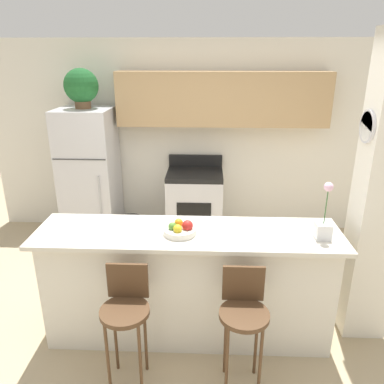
% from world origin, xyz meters
% --- Properties ---
extents(ground_plane, '(14.00, 14.00, 0.00)m').
position_xyz_m(ground_plane, '(0.00, 0.00, 0.00)').
color(ground_plane, tan).
extents(wall_back, '(5.60, 0.38, 2.55)m').
position_xyz_m(wall_back, '(0.13, 2.20, 1.50)').
color(wall_back, silver).
rests_on(wall_back, ground_plane).
extents(pillar_right, '(0.38, 0.32, 2.55)m').
position_xyz_m(pillar_right, '(1.54, 0.15, 1.28)').
color(pillar_right, silver).
rests_on(pillar_right, ground_plane).
extents(counter_bar, '(2.48, 0.63, 1.01)m').
position_xyz_m(counter_bar, '(0.00, 0.00, 0.51)').
color(counter_bar, silver).
rests_on(counter_bar, ground_plane).
extents(refrigerator, '(0.67, 0.71, 1.73)m').
position_xyz_m(refrigerator, '(-1.38, 1.88, 0.86)').
color(refrigerator, silver).
rests_on(refrigerator, ground_plane).
extents(stove_range, '(0.73, 0.61, 1.07)m').
position_xyz_m(stove_range, '(-0.01, 1.93, 0.46)').
color(stove_range, silver).
rests_on(stove_range, ground_plane).
extents(bar_stool_left, '(0.36, 0.36, 0.94)m').
position_xyz_m(bar_stool_left, '(-0.42, -0.51, 0.62)').
color(bar_stool_left, '#4C331E').
rests_on(bar_stool_left, ground_plane).
extents(bar_stool_right, '(0.36, 0.36, 0.94)m').
position_xyz_m(bar_stool_right, '(0.42, -0.51, 0.62)').
color(bar_stool_right, '#4C331E').
rests_on(bar_stool_right, ground_plane).
extents(potted_plant_on_fridge, '(0.41, 0.41, 0.47)m').
position_xyz_m(potted_plant_on_fridge, '(-1.38, 1.88, 1.99)').
color(potted_plant_on_fridge, brown).
rests_on(potted_plant_on_fridge, refrigerator).
extents(orchid_vase, '(0.12, 0.12, 0.46)m').
position_xyz_m(orchid_vase, '(1.05, -0.07, 1.13)').
color(orchid_vase, white).
rests_on(orchid_vase, counter_bar).
extents(fruit_bowl, '(0.26, 0.26, 0.12)m').
position_xyz_m(fruit_bowl, '(-0.06, -0.05, 1.05)').
color(fruit_bowl, silver).
rests_on(fruit_bowl, counter_bar).
extents(trash_bin, '(0.28, 0.28, 0.38)m').
position_xyz_m(trash_bin, '(-0.82, 1.63, 0.19)').
color(trash_bin, black).
rests_on(trash_bin, ground_plane).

